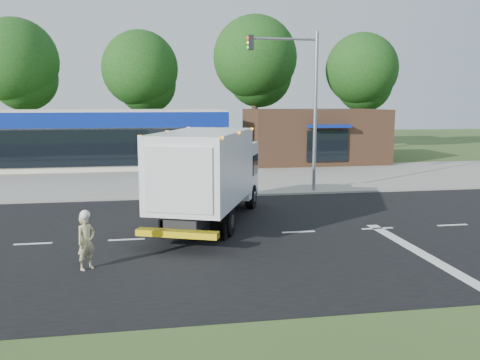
{
  "coord_description": "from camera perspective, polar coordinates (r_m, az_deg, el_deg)",
  "views": [
    {
      "loc": [
        -5.02,
        -16.99,
        4.65
      ],
      "look_at": [
        -1.85,
        1.56,
        1.7
      ],
      "focal_mm": 38.0,
      "sensor_mm": 36.0,
      "label": 1
    }
  ],
  "objects": [
    {
      "name": "retail_strip_mall",
      "position": [
        37.23,
        -15.85,
        4.51
      ],
      "size": [
        18.0,
        6.2,
        4.0
      ],
      "color": "beige",
      "rests_on": "ground"
    },
    {
      "name": "ems_box_truck",
      "position": [
        19.14,
        -3.46,
        1.13
      ],
      "size": [
        5.26,
        8.43,
        3.58
      ],
      "rotation": [
        0.0,
        0.0,
        1.2
      ],
      "color": "black",
      "rests_on": "ground"
    },
    {
      "name": "brown_storefront",
      "position": [
        38.97,
        8.34,
        4.92
      ],
      "size": [
        10.0,
        6.7,
        4.0
      ],
      "color": "#382316",
      "rests_on": "ground"
    },
    {
      "name": "parking_apron",
      "position": [
        31.74,
        -0.48,
        0.5
      ],
      "size": [
        60.0,
        9.0,
        0.02
      ],
      "primitive_type": "cube",
      "color": "gray",
      "rests_on": "ground"
    },
    {
      "name": "road_asphalt",
      "position": [
        18.32,
        6.58,
        -5.84
      ],
      "size": [
        60.0,
        14.0,
        0.02
      ],
      "primitive_type": "cube",
      "color": "black",
      "rests_on": "ground"
    },
    {
      "name": "traffic_signal_pole",
      "position": [
        25.67,
        7.1,
        9.45
      ],
      "size": [
        3.51,
        0.25,
        8.0
      ],
      "color": "gray",
      "rests_on": "ground"
    },
    {
      "name": "lane_markings",
      "position": [
        17.51,
        12.11,
        -6.64
      ],
      "size": [
        55.2,
        7.0,
        0.01
      ],
      "color": "silver",
      "rests_on": "road_asphalt"
    },
    {
      "name": "emergency_worker",
      "position": [
        14.74,
        -16.9,
        -6.49
      ],
      "size": [
        0.67,
        0.68,
        1.69
      ],
      "rotation": [
        0.0,
        0.0,
        0.8
      ],
      "color": "tan",
      "rests_on": "ground"
    },
    {
      "name": "ground",
      "position": [
        18.32,
        6.58,
        -5.86
      ],
      "size": [
        120.0,
        120.0,
        0.0
      ],
      "primitive_type": "plane",
      "color": "#385123",
      "rests_on": "ground"
    },
    {
      "name": "sidewalk",
      "position": [
        26.09,
        1.56,
        -1.23
      ],
      "size": [
        60.0,
        2.4,
        0.12
      ],
      "primitive_type": "cube",
      "color": "gray",
      "rests_on": "ground"
    },
    {
      "name": "background_trees",
      "position": [
        45.43,
        -4.5,
        12.33
      ],
      "size": [
        36.77,
        7.39,
        12.1
      ],
      "color": "#332114",
      "rests_on": "ground"
    }
  ]
}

